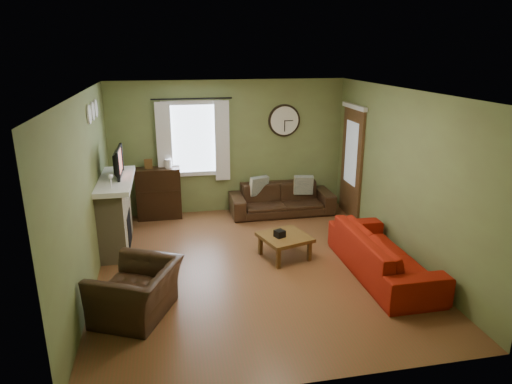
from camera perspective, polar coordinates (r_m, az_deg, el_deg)
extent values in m
cube|color=brown|center=(7.02, -0.16, -9.22)|extent=(4.60, 5.20, 0.00)
cube|color=white|center=(6.30, -0.19, 12.42)|extent=(4.60, 5.20, 0.00)
cube|color=olive|center=(6.52, -20.42, -0.18)|extent=(0.00, 5.20, 2.60)
cube|color=olive|center=(7.32, 17.78, 1.95)|extent=(0.00, 5.20, 2.60)
cube|color=olive|center=(9.03, -3.37, 5.60)|extent=(4.60, 0.00, 2.60)
cube|color=olive|center=(4.19, 6.77, -8.97)|extent=(4.60, 0.00, 2.60)
cube|color=tan|center=(7.81, -17.18, -2.82)|extent=(0.40, 1.40, 1.10)
cube|color=black|center=(7.88, -15.64, -4.46)|extent=(0.04, 0.60, 0.55)
cube|color=white|center=(7.63, -17.35, 1.35)|extent=(0.58, 1.60, 0.08)
imported|color=black|center=(7.72, -17.24, 3.19)|extent=(0.08, 0.60, 0.35)
cube|color=#994C3F|center=(7.70, -16.69, 3.63)|extent=(0.02, 0.62, 0.36)
cylinder|color=white|center=(7.10, -20.13, 9.10)|extent=(0.28, 0.28, 0.03)
cylinder|color=white|center=(7.44, -19.76, 9.48)|extent=(0.28, 0.28, 0.03)
cylinder|color=white|center=(7.78, -19.41, 9.83)|extent=(0.28, 0.28, 0.03)
cylinder|color=black|center=(8.70, -8.03, 11.48)|extent=(0.03, 0.03, 1.50)
cube|color=white|center=(8.80, -11.40, 5.97)|extent=(0.28, 0.04, 1.55)
cube|color=white|center=(8.87, -4.24, 6.35)|extent=(0.28, 0.04, 1.55)
cube|color=brown|center=(8.98, 11.88, 3.55)|extent=(0.05, 0.90, 2.10)
imported|color=brown|center=(9.05, -12.05, 3.06)|extent=(0.18, 0.22, 0.02)
imported|color=black|center=(9.08, 3.21, -0.89)|extent=(2.03, 0.79, 0.59)
cube|color=gray|center=(9.17, 5.95, 0.88)|extent=(0.39, 0.18, 0.38)
cube|color=gray|center=(9.06, 0.37, 0.77)|extent=(0.39, 0.22, 0.38)
imported|color=maroon|center=(6.91, 15.56, -7.41)|extent=(0.86, 2.21, 0.64)
imported|color=black|center=(5.88, -14.66, -11.91)|extent=(1.22, 1.28, 0.65)
cube|color=black|center=(7.09, 2.97, -5.42)|extent=(0.19, 0.19, 0.11)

